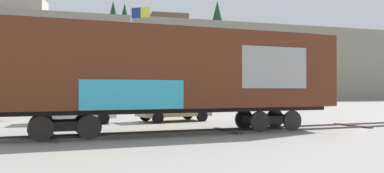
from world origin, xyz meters
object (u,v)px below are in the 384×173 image
at_px(freight_car, 176,71).
at_px(flagpole, 135,43).
at_px(parked_car_white, 76,107).
at_px(parked_car_tan, 173,106).

bearing_deg(freight_car, flagpole, 87.21).
relative_size(flagpole, parked_car_white, 1.88).
distance_m(flagpole, parked_car_white, 9.59).
xyz_separation_m(freight_car, parked_car_white, (-3.85, 6.63, -1.76)).
bearing_deg(parked_car_tan, parked_car_white, 177.64).
bearing_deg(flagpole, parked_car_tan, -82.61).
bearing_deg(flagpole, parked_car_white, -122.28).
bearing_deg(freight_car, parked_car_tan, 75.72).
relative_size(freight_car, flagpole, 1.73).
xyz_separation_m(freight_car, flagpole, (0.67, 13.80, 2.74)).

